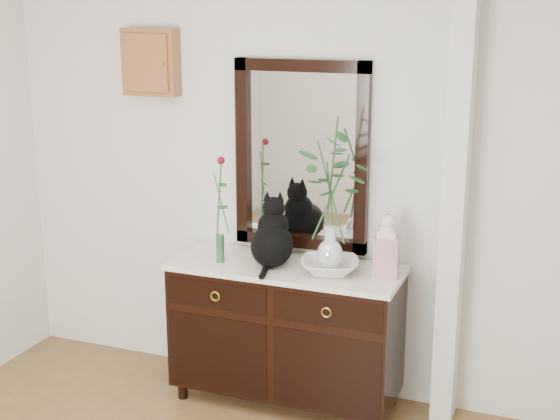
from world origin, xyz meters
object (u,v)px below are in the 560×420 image
at_px(ginger_jar, 387,245).
at_px(cat, 272,232).
at_px(lotus_bowl, 330,266).
at_px(sideboard, 286,327).

bearing_deg(ginger_jar, cat, -175.20).
relative_size(cat, lotus_bowl, 1.22).
relative_size(cat, ginger_jar, 1.10).
bearing_deg(lotus_bowl, ginger_jar, 12.99).
bearing_deg(ginger_jar, lotus_bowl, -167.01).
xyz_separation_m(cat, ginger_jar, (0.65, 0.05, -0.02)).
relative_size(sideboard, cat, 3.40).
xyz_separation_m(sideboard, lotus_bowl, (0.27, -0.04, 0.42)).
xyz_separation_m(sideboard, ginger_jar, (0.57, 0.03, 0.55)).
distance_m(lotus_bowl, ginger_jar, 0.34).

